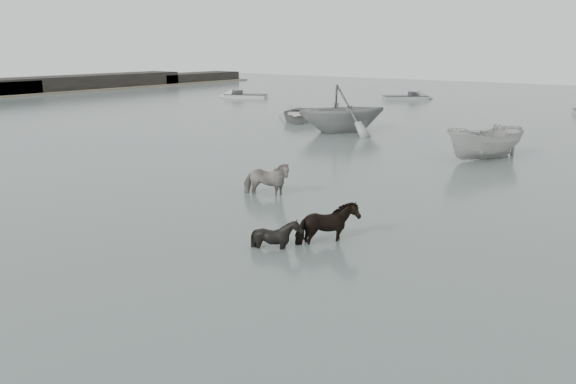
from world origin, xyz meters
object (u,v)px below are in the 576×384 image
object	(u,v)px
pony_dark	(328,218)
rowboat_lead	(301,112)
pony_pinto	(266,175)
pony_black	(277,226)

from	to	relation	value
pony_dark	rowboat_lead	world-z (taller)	pony_dark
pony_pinto	pony_black	distance (m)	5.22
pony_pinto	rowboat_lead	bearing A→B (deg)	10.19
pony_black	rowboat_lead	bearing A→B (deg)	47.94
pony_black	rowboat_lead	xyz separation A→B (m)	(-14.20, 21.09, -0.03)
pony_pinto	pony_dark	distance (m)	5.20
rowboat_lead	pony_dark	bearing A→B (deg)	-78.43
pony_dark	pony_black	world-z (taller)	pony_dark
pony_pinto	rowboat_lead	distance (m)	20.27
pony_pinto	pony_dark	xyz separation A→B (m)	(4.35, -2.84, -0.05)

